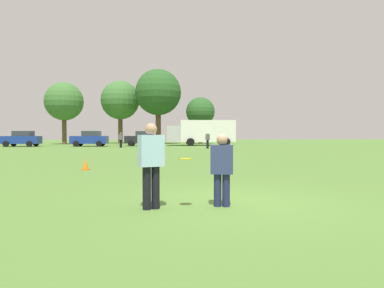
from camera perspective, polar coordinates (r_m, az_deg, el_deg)
ground_plane at (r=7.86m, az=6.62°, el=-9.13°), size 172.30×172.30×0.00m
player_thrower at (r=6.95m, az=-6.59°, el=-2.69°), size 0.53×0.41×1.68m
player_defender at (r=7.19m, az=4.82°, el=-3.59°), size 0.49×0.35×1.46m
frisbee at (r=6.96m, az=-1.03°, el=-2.44°), size 0.27×0.27×0.06m
traffic_cone at (r=15.16m, az=-16.71°, el=-3.12°), size 0.32×0.32×0.48m
parked_car_mid_left at (r=45.83m, az=-25.65°, el=0.78°), size 4.26×2.32×1.82m
parked_car_center at (r=43.61m, az=-16.06°, el=0.84°), size 4.26×2.32×1.82m
parked_car_mid_right at (r=43.90m, az=-7.90°, el=0.89°), size 4.26×2.32×1.82m
box_truck at (r=44.80m, az=1.69°, el=1.98°), size 8.57×3.19×3.18m
bystander_far_jogger at (r=35.81m, az=2.52°, el=0.78°), size 0.48×0.53×1.67m
bystander_field_marshal at (r=38.90m, az=-11.35°, el=0.78°), size 0.51×0.48×1.63m
tree_west_maple at (r=54.14m, az=-19.84°, el=6.40°), size 5.43×5.43×8.83m
tree_center_elm at (r=56.68m, az=-11.44°, el=6.87°), size 5.99×5.99×9.73m
tree_east_birch at (r=53.44m, az=-5.45°, el=8.21°), size 6.81×6.81×11.07m
tree_east_oak at (r=51.41m, az=1.36°, el=5.17°), size 4.16×4.16×6.77m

